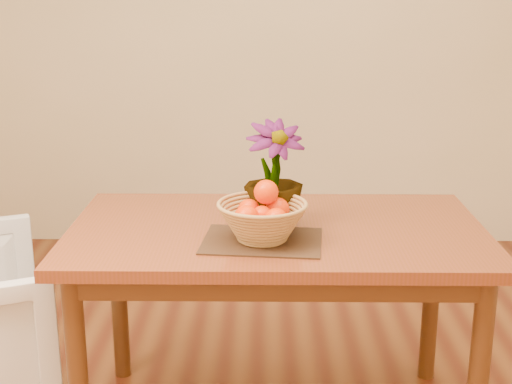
{
  "coord_description": "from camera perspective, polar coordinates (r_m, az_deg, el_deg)",
  "views": [
    {
      "loc": [
        -0.04,
        -1.98,
        1.52
      ],
      "look_at": [
        -0.07,
        0.2,
        0.9
      ],
      "focal_mm": 50.0,
      "sensor_mm": 36.0,
      "label": 1
    }
  ],
  "objects": [
    {
      "name": "table",
      "position": [
        2.44,
        1.66,
        -4.74
      ],
      "size": [
        1.4,
        0.8,
        0.75
      ],
      "color": "maroon",
      "rests_on": "floor"
    },
    {
      "name": "orange_pile",
      "position": [
        2.24,
        0.56,
        -1.44
      ],
      "size": [
        0.18,
        0.17,
        0.14
      ],
      "rotation": [
        0.0,
        0.0,
        0.11
      ],
      "color": "#FD3B04",
      "rests_on": "wicker_basket"
    },
    {
      "name": "potted_plant",
      "position": [
        2.36,
        1.43,
        1.36
      ],
      "size": [
        0.25,
        0.25,
        0.36
      ],
      "primitive_type": "imported",
      "rotation": [
        0.0,
        0.0,
        0.29
      ],
      "color": "#164413",
      "rests_on": "table"
    },
    {
      "name": "wicker_basket",
      "position": [
        2.25,
        0.5,
        -2.48
      ],
      "size": [
        0.29,
        0.29,
        0.12
      ],
      "color": "tan",
      "rests_on": "placemat"
    },
    {
      "name": "placemat",
      "position": [
        2.27,
        0.5,
        -3.93
      ],
      "size": [
        0.4,
        0.31,
        0.01
      ],
      "primitive_type": "cube",
      "rotation": [
        0.0,
        0.0,
        -0.09
      ],
      "color": "#392514",
      "rests_on": "table"
    },
    {
      "name": "wall_back",
      "position": [
        4.23,
        1.3,
        13.6
      ],
      "size": [
        4.0,
        0.02,
        2.7
      ],
      "primitive_type": "cube",
      "color": "#FFE6C2",
      "rests_on": "floor"
    }
  ]
}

